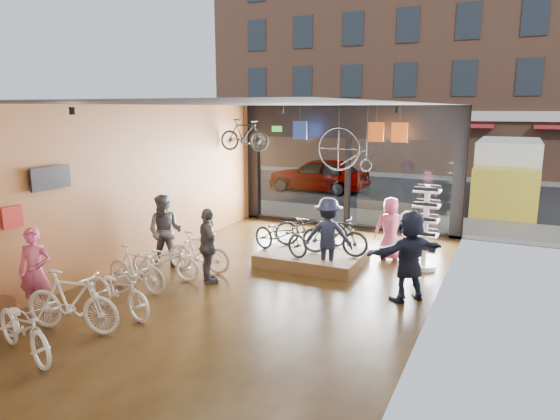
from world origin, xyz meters
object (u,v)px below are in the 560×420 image
Objects in this scene: display_platform at (312,258)px; penny_farthing at (347,151)px; sunglasses_rack at (425,227)px; hung_bike at (244,135)px; street_car at (319,174)px; display_bike_left at (281,235)px; customer_3 at (328,235)px; customer_1 at (165,231)px; customer_2 at (208,246)px; customer_0 at (35,272)px; customer_4 at (390,229)px; floor_bike_2 at (119,290)px; display_bike_right at (311,227)px; floor_bike_4 at (165,260)px; customer_5 at (409,255)px; display_bike_mid at (335,235)px; box_truck at (506,176)px; floor_bike_0 at (24,327)px; floor_bike_3 at (136,269)px; floor_bike_5 at (199,252)px; floor_bike_1 at (72,301)px.

penny_farthing reaches higher than display_platform.
sunglasses_rack is 6.15m from hung_bike.
street_car is 8.03m from penny_farthing.
penny_farthing reaches higher than display_bike_left.
penny_farthing is at bearing -93.61° from customer_3.
customer_2 is at bearing -33.99° from customer_1.
customer_0 is 1.03× the size of hung_bike.
customer_3 is 1.91m from customer_4.
display_bike_left reaches higher than floor_bike_2.
floor_bike_4 is at bearing 123.51° from display_bike_right.
street_car is at bearing -107.68° from customer_5.
customer_2 is (-1.54, -2.19, 0.67)m from display_platform.
display_bike_right is 1.18m from customer_3.
display_bike_mid is (0.57, -0.03, 0.63)m from display_platform.
penny_farthing is at bearing 26.73° from street_car.
hung_bike reaches higher than customer_3.
hung_bike reaches higher than customer_5.
sunglasses_rack reaches higher than customer_1.
customer_3 reaches higher than street_car.
customer_1 is (-0.97, 2.61, 0.41)m from floor_bike_2.
display_bike_left is at bearing 103.90° from display_bike_mid.
box_truck is 13.27m from floor_bike_4.
floor_bike_0 is at bearing 151.35° from display_bike_mid.
box_truck is 8.46m from sunglasses_rack.
box_truck reaches higher than floor_bike_4.
display_bike_right is (2.38, 3.73, 0.31)m from floor_bike_3.
customer_1 is 4.50m from hung_bike.
display_bike_right reaches higher than floor_bike_0.
box_truck is 14.76m from floor_bike_2.
customer_5 reaches higher than customer_2.
display_bike_left is at bearing -14.36° from customer_3.
floor_bike_5 is at bearing -169.67° from sunglasses_rack.
floor_bike_0 is 6.75m from display_bike_mid.
customer_0 is 6.05m from customer_3.
box_truck is at bearing -23.64° from floor_bike_3.
customer_0 is 7.56m from hung_bike.
display_bike_mid is (2.65, 4.29, 0.33)m from floor_bike_2.
hung_bike is at bearing 40.49° from display_bike_right.
display_bike_right reaches higher than floor_bike_5.
customer_1 is at bearing 20.62° from floor_bike_3.
display_bike_right is 4.04m from hung_bike.
customer_0 is (-0.89, -2.56, 0.38)m from floor_bike_4.
sunglasses_rack is at bearing -102.96° from customer_2.
customer_3 is at bearing -71.57° from customer_5.
floor_bike_3 is at bearing 27.02° from customer_3.
customer_5 is at bearing -27.98° from display_platform.
floor_bike_2 is (0.20, 0.90, -0.08)m from floor_bike_1.
street_car is 10.95m from display_bike_left.
floor_bike_0 is 0.99× the size of customer_5.
sunglasses_rack is at bearing -29.30° from floor_bike_2.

